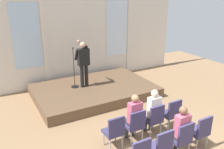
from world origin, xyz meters
TOP-DOWN VIEW (x-y plane):
  - rear_partition at (0.02, 6.12)m, footprint 9.93×0.14m
  - stage_platform at (0.00, 4.35)m, footprint 4.42×2.95m
  - speaker at (-0.33, 4.54)m, footprint 0.52×0.69m
  - mic_stand at (-0.67, 4.66)m, footprint 0.28×0.28m
  - chair_r0_c0 at (-0.95, 1.11)m, footprint 0.46×0.44m
  - chair_r0_c1 at (-0.32, 1.11)m, footprint 0.46×0.44m
  - audience_r0_c1 at (-0.32, 1.19)m, footprint 0.36×0.39m
  - chair_r0_c2 at (0.32, 1.11)m, footprint 0.46×0.44m
  - audience_r0_c2 at (0.32, 1.19)m, footprint 0.36×0.39m
  - chair_r0_c3 at (0.95, 1.11)m, footprint 0.46×0.44m
  - chair_r1_c1 at (-0.32, 0.06)m, footprint 0.46×0.44m
  - chair_r1_c2 at (0.32, 0.06)m, footprint 0.46×0.44m
  - audience_r1_c2 at (0.32, 0.14)m, footprint 0.36×0.39m
  - chair_r1_c3 at (0.95, 0.06)m, footprint 0.46×0.44m

SIDE VIEW (x-z plane):
  - stage_platform at x=0.00m, z-range 0.00..0.36m
  - chair_r0_c0 at x=-0.95m, z-range 0.06..1.00m
  - chair_r0_c1 at x=-0.32m, z-range 0.06..1.00m
  - chair_r0_c2 at x=0.32m, z-range 0.06..1.00m
  - chair_r0_c3 at x=0.95m, z-range 0.06..1.00m
  - chair_r1_c1 at x=-0.32m, z-range 0.06..1.00m
  - chair_r1_c2 at x=0.32m, z-range 0.06..1.00m
  - chair_r1_c3 at x=0.95m, z-range 0.06..1.00m
  - mic_stand at x=-0.67m, z-range -0.08..1.48m
  - audience_r1_c2 at x=0.32m, z-range 0.07..1.41m
  - audience_r0_c1 at x=-0.32m, z-range 0.07..1.43m
  - audience_r0_c2 at x=0.32m, z-range 0.07..1.43m
  - speaker at x=-0.33m, z-range 0.51..2.24m
  - rear_partition at x=0.02m, z-range 0.00..4.27m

